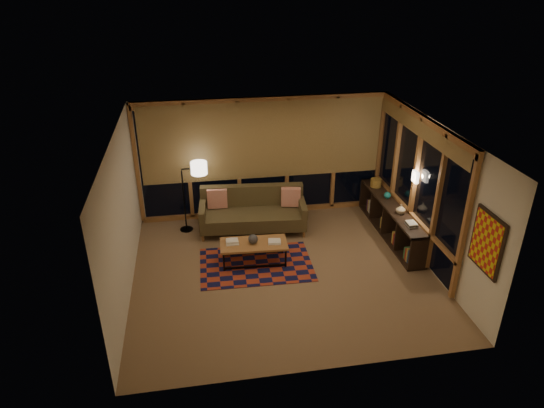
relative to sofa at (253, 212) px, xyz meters
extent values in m
cube|color=#847151|center=(0.35, -1.65, -0.45)|extent=(5.50, 5.00, 0.01)
cube|color=silver|center=(0.35, -1.65, 2.25)|extent=(5.50, 5.00, 0.01)
cube|color=#EDE6CE|center=(0.35, 0.85, 0.90)|extent=(5.50, 0.01, 2.70)
cube|color=#EDE6CE|center=(0.35, -4.15, 0.90)|extent=(5.50, 0.01, 2.70)
cube|color=#EDE6CE|center=(-2.40, -1.65, 0.90)|extent=(0.01, 5.00, 2.70)
cube|color=#EDE6CE|center=(3.10, -1.65, 0.90)|extent=(0.01, 5.00, 2.70)
cube|color=#A6371F|center=(-0.12, -1.34, -0.45)|extent=(2.16, 1.47, 0.01)
sphere|color=black|center=(-0.16, -1.23, 0.06)|extent=(0.20, 0.20, 0.18)
cylinder|color=#A77B33|center=(2.82, 0.30, 0.34)|extent=(0.30, 0.30, 0.18)
sphere|color=#187473|center=(2.84, -0.34, 0.32)|extent=(0.17, 0.17, 0.15)
imported|color=#C5B28D|center=(2.84, -1.04, 0.34)|extent=(0.22, 0.22, 0.20)
camera|label=1|loc=(-1.12, -9.07, 4.69)|focal=32.00mm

